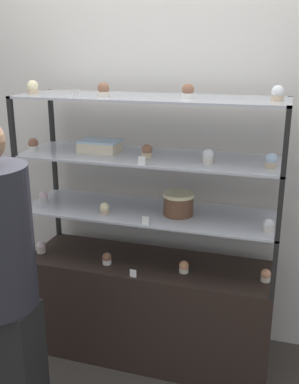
% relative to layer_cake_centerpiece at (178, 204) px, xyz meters
% --- Properties ---
extents(ground_plane, '(20.00, 20.00, 0.00)m').
position_rel_layer_cake_centerpiece_xyz_m(ground_plane, '(-0.17, 0.01, -0.99)').
color(ground_plane, '#38332D').
extents(back_wall, '(8.00, 0.05, 2.60)m').
position_rel_layer_cake_centerpiece_xyz_m(back_wall, '(-0.17, 0.38, 0.31)').
color(back_wall, silver).
rests_on(back_wall, ground_plane).
extents(display_base, '(1.41, 0.44, 0.61)m').
position_rel_layer_cake_centerpiece_xyz_m(display_base, '(-0.17, 0.01, -0.68)').
color(display_base, black).
rests_on(display_base, ground_plane).
extents(display_riser_lower, '(1.41, 0.44, 0.31)m').
position_rel_layer_cake_centerpiece_xyz_m(display_riser_lower, '(-0.17, 0.01, -0.08)').
color(display_riser_lower, black).
rests_on(display_riser_lower, display_base).
extents(display_riser_middle, '(1.41, 0.44, 0.31)m').
position_rel_layer_cake_centerpiece_xyz_m(display_riser_middle, '(-0.17, 0.01, 0.23)').
color(display_riser_middle, black).
rests_on(display_riser_middle, display_riser_lower).
extents(display_riser_upper, '(1.41, 0.44, 0.31)m').
position_rel_layer_cake_centerpiece_xyz_m(display_riser_upper, '(-0.17, 0.01, 0.55)').
color(display_riser_upper, black).
rests_on(display_riser_upper, display_riser_middle).
extents(layer_cake_centerpiece, '(0.17, 0.17, 0.12)m').
position_rel_layer_cake_centerpiece_xyz_m(layer_cake_centerpiece, '(0.00, 0.00, 0.00)').
color(layer_cake_centerpiece, brown).
rests_on(layer_cake_centerpiece, display_riser_lower).
extents(sheet_cake_frosted, '(0.22, 0.15, 0.07)m').
position_rel_layer_cake_centerpiece_xyz_m(sheet_cake_frosted, '(-0.46, 0.02, 0.28)').
color(sheet_cake_frosted, beige).
rests_on(sheet_cake_frosted, display_riser_middle).
extents(cupcake_0, '(0.05, 0.05, 0.07)m').
position_rel_layer_cake_centerpiece_xyz_m(cupcake_0, '(-0.83, -0.06, -0.34)').
color(cupcake_0, beige).
rests_on(cupcake_0, display_base).
extents(cupcake_1, '(0.05, 0.05, 0.07)m').
position_rel_layer_cake_centerpiece_xyz_m(cupcake_1, '(-0.39, -0.08, -0.34)').
color(cupcake_1, white).
rests_on(cupcake_1, display_base).
extents(cupcake_2, '(0.05, 0.05, 0.07)m').
position_rel_layer_cake_centerpiece_xyz_m(cupcake_2, '(0.05, -0.05, -0.34)').
color(cupcake_2, beige).
rests_on(cupcake_2, display_base).
extents(cupcake_3, '(0.05, 0.05, 0.07)m').
position_rel_layer_cake_centerpiece_xyz_m(cupcake_3, '(0.49, -0.02, -0.34)').
color(cupcake_3, beige).
rests_on(cupcake_3, display_base).
extents(price_tag_0, '(0.04, 0.00, 0.04)m').
position_rel_layer_cake_centerpiece_xyz_m(price_tag_0, '(-0.20, -0.19, -0.35)').
color(price_tag_0, white).
rests_on(price_tag_0, display_base).
extents(cupcake_4, '(0.05, 0.05, 0.06)m').
position_rel_layer_cake_centerpiece_xyz_m(cupcake_4, '(-0.81, -0.02, -0.03)').
color(cupcake_4, white).
rests_on(cupcake_4, display_riser_lower).
extents(cupcake_5, '(0.05, 0.05, 0.06)m').
position_rel_layer_cake_centerpiece_xyz_m(cupcake_5, '(-0.39, -0.10, -0.03)').
color(cupcake_5, '#CCB28C').
rests_on(cupcake_5, display_riser_lower).
extents(cupcake_6, '(0.05, 0.05, 0.06)m').
position_rel_layer_cake_centerpiece_xyz_m(cupcake_6, '(0.48, -0.09, -0.03)').
color(cupcake_6, beige).
rests_on(cupcake_6, display_riser_lower).
extents(price_tag_1, '(0.04, 0.00, 0.04)m').
position_rel_layer_cake_centerpiece_xyz_m(price_tag_1, '(-0.13, -0.19, -0.04)').
color(price_tag_1, white).
rests_on(price_tag_1, display_riser_lower).
extents(cupcake_7, '(0.06, 0.06, 0.07)m').
position_rel_layer_cake_centerpiece_xyz_m(cupcake_7, '(-0.83, -0.05, 0.29)').
color(cupcake_7, white).
rests_on(cupcake_7, display_riser_middle).
extents(cupcake_8, '(0.06, 0.06, 0.07)m').
position_rel_layer_cake_centerpiece_xyz_m(cupcake_8, '(-0.17, -0.03, 0.29)').
color(cupcake_8, '#CCB28C').
rests_on(cupcake_8, display_riser_middle).
extents(cupcake_9, '(0.06, 0.06, 0.07)m').
position_rel_layer_cake_centerpiece_xyz_m(cupcake_9, '(0.16, -0.06, 0.29)').
color(cupcake_9, beige).
rests_on(cupcake_9, display_riser_middle).
extents(cupcake_10, '(0.06, 0.06, 0.07)m').
position_rel_layer_cake_centerpiece_xyz_m(cupcake_10, '(0.47, -0.06, 0.29)').
color(cupcake_10, '#CCB28C').
rests_on(cupcake_10, display_riser_middle).
extents(price_tag_2, '(0.04, 0.00, 0.04)m').
position_rel_layer_cake_centerpiece_xyz_m(price_tag_2, '(-0.14, -0.19, 0.27)').
color(price_tag_2, white).
rests_on(price_tag_2, display_riser_middle).
extents(cupcake_11, '(0.06, 0.06, 0.07)m').
position_rel_layer_cake_centerpiece_xyz_m(cupcake_11, '(-0.81, -0.05, 0.60)').
color(cupcake_11, '#CCB28C').
rests_on(cupcake_11, display_riser_upper).
extents(cupcake_12, '(0.06, 0.06, 0.07)m').
position_rel_layer_cake_centerpiece_xyz_m(cupcake_12, '(-0.39, -0.08, 0.60)').
color(cupcake_12, beige).
rests_on(cupcake_12, display_riser_upper).
extents(cupcake_13, '(0.06, 0.06, 0.07)m').
position_rel_layer_cake_centerpiece_xyz_m(cupcake_13, '(0.04, -0.03, 0.60)').
color(cupcake_13, white).
rests_on(cupcake_13, display_riser_upper).
extents(cupcake_14, '(0.06, 0.06, 0.07)m').
position_rel_layer_cake_centerpiece_xyz_m(cupcake_14, '(0.47, -0.02, 0.60)').
color(cupcake_14, '#CCB28C').
rests_on(cupcake_14, display_riser_upper).
extents(price_tag_3, '(0.04, 0.00, 0.04)m').
position_rel_layer_cake_centerpiece_xyz_m(price_tag_3, '(-0.48, -0.19, 0.59)').
color(price_tag_3, white).
rests_on(price_tag_3, display_riser_upper).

